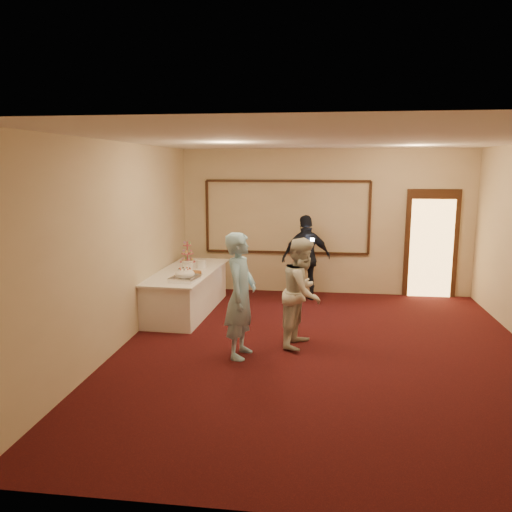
# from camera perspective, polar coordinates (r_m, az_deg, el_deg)

# --- Properties ---
(floor) EXTENTS (7.00, 7.00, 0.00)m
(floor) POSITION_cam_1_polar(r_m,az_deg,el_deg) (7.42, 7.82, -10.79)
(floor) COLOR black
(floor) RESTS_ON ground
(room_walls) EXTENTS (6.04, 7.04, 3.02)m
(room_walls) POSITION_cam_1_polar(r_m,az_deg,el_deg) (6.96, 8.22, 4.98)
(room_walls) COLOR beige
(room_walls) RESTS_ON floor
(wall_molding) EXTENTS (3.45, 0.04, 1.55)m
(wall_molding) POSITION_cam_1_polar(r_m,az_deg,el_deg) (10.48, 3.53, 4.46)
(wall_molding) COLOR #352310
(wall_molding) RESTS_ON room_walls
(doorway) EXTENTS (1.05, 0.07, 2.20)m
(doorway) POSITION_cam_1_polar(r_m,az_deg,el_deg) (10.74, 19.40, 1.24)
(doorway) COLOR #352310
(doorway) RESTS_ON floor
(buffet_table) EXTENTS (1.11, 2.60, 0.77)m
(buffet_table) POSITION_cam_1_polar(r_m,az_deg,el_deg) (9.27, -7.89, -3.99)
(buffet_table) COLOR white
(buffet_table) RESTS_ON floor
(pavlova_tray) EXTENTS (0.45, 0.60, 0.20)m
(pavlova_tray) POSITION_cam_1_polar(r_m,az_deg,el_deg) (8.38, -8.14, -2.22)
(pavlova_tray) COLOR silver
(pavlova_tray) RESTS_ON buffet_table
(cupcake_stand) EXTENTS (0.31, 0.31, 0.45)m
(cupcake_stand) POSITION_cam_1_polar(r_m,az_deg,el_deg) (9.99, -7.84, 0.23)
(cupcake_stand) COLOR #C84959
(cupcake_stand) RESTS_ON buffet_table
(plate_stack_a) EXTENTS (0.21, 0.21, 0.17)m
(plate_stack_a) POSITION_cam_1_polar(r_m,az_deg,el_deg) (9.12, -7.86, -1.20)
(plate_stack_a) COLOR white
(plate_stack_a) RESTS_ON buffet_table
(plate_stack_b) EXTENTS (0.18, 0.18, 0.15)m
(plate_stack_b) POSITION_cam_1_polar(r_m,az_deg,el_deg) (9.38, -6.27, -0.90)
(plate_stack_b) COLOR white
(plate_stack_b) RESTS_ON buffet_table
(tart) EXTENTS (0.29, 0.29, 0.06)m
(tart) POSITION_cam_1_polar(r_m,az_deg,el_deg) (8.82, -7.05, -1.97)
(tart) COLOR white
(tart) RESTS_ON buffet_table
(man) EXTENTS (0.51, 0.70, 1.76)m
(man) POSITION_cam_1_polar(r_m,az_deg,el_deg) (6.94, -1.76, -4.53)
(man) COLOR #9ED8FA
(man) RESTS_ON floor
(woman) EXTENTS (0.80, 0.92, 1.63)m
(woman) POSITION_cam_1_polar(r_m,az_deg,el_deg) (7.41, 5.32, -4.16)
(woman) COLOR beige
(woman) RESTS_ON floor
(guest) EXTENTS (1.08, 0.74, 1.71)m
(guest) POSITION_cam_1_polar(r_m,az_deg,el_deg) (9.97, 5.76, -0.20)
(guest) COLOR black
(guest) RESTS_ON floor
(camera_flash) EXTENTS (0.08, 0.05, 0.05)m
(camera_flash) POSITION_cam_1_polar(r_m,az_deg,el_deg) (9.64, 6.46, 1.87)
(camera_flash) COLOR white
(camera_flash) RESTS_ON guest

